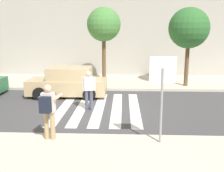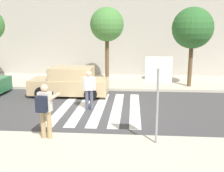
# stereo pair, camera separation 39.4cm
# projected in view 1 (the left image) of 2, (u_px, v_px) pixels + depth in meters

# --- Properties ---
(ground_plane) EXTENTS (120.00, 120.00, 0.00)m
(ground_plane) POSITION_uv_depth(u_px,v_px,m) (99.00, 109.00, 11.70)
(ground_plane) COLOR #424244
(sidewalk_far) EXTENTS (60.00, 4.80, 0.14)m
(sidewalk_far) POSITION_uv_depth(u_px,v_px,m) (107.00, 82.00, 17.54)
(sidewalk_far) COLOR beige
(sidewalk_far) RESTS_ON ground
(building_facade_far) EXTENTS (56.00, 4.00, 7.54)m
(building_facade_far) POSITION_uv_depth(u_px,v_px,m) (110.00, 26.00, 21.07)
(building_facade_far) COLOR #ADA89E
(building_facade_far) RESTS_ON ground
(crosswalk_stripe_0) EXTENTS (0.44, 5.20, 0.01)m
(crosswalk_stripe_0) POSITION_uv_depth(u_px,v_px,m) (64.00, 107.00, 11.96)
(crosswalk_stripe_0) COLOR silver
(crosswalk_stripe_0) RESTS_ON ground
(crosswalk_stripe_1) EXTENTS (0.44, 5.20, 0.01)m
(crosswalk_stripe_1) POSITION_uv_depth(u_px,v_px,m) (82.00, 107.00, 11.92)
(crosswalk_stripe_1) COLOR silver
(crosswalk_stripe_1) RESTS_ON ground
(crosswalk_stripe_2) EXTENTS (0.44, 5.20, 0.01)m
(crosswalk_stripe_2) POSITION_uv_depth(u_px,v_px,m) (99.00, 108.00, 11.89)
(crosswalk_stripe_2) COLOR silver
(crosswalk_stripe_2) RESTS_ON ground
(crosswalk_stripe_3) EXTENTS (0.44, 5.20, 0.01)m
(crosswalk_stripe_3) POSITION_uv_depth(u_px,v_px,m) (117.00, 108.00, 11.86)
(crosswalk_stripe_3) COLOR silver
(crosswalk_stripe_3) RESTS_ON ground
(crosswalk_stripe_4) EXTENTS (0.44, 5.20, 0.01)m
(crosswalk_stripe_4) POSITION_uv_depth(u_px,v_px,m) (134.00, 108.00, 11.82)
(crosswalk_stripe_4) COLOR silver
(crosswalk_stripe_4) RESTS_ON ground
(stop_sign) EXTENTS (0.76, 0.08, 2.58)m
(stop_sign) POSITION_uv_depth(u_px,v_px,m) (162.00, 81.00, 7.52)
(stop_sign) COLOR gray
(stop_sign) RESTS_ON sidewalk_near
(photographer_with_backpack) EXTENTS (0.65, 0.89, 1.72)m
(photographer_with_backpack) POSITION_uv_depth(u_px,v_px,m) (48.00, 107.00, 7.90)
(photographer_with_backpack) COLOR tan
(photographer_with_backpack) RESTS_ON sidewalk_near
(pedestrian_crossing) EXTENTS (0.58, 0.28, 1.72)m
(pedestrian_crossing) POSITION_uv_depth(u_px,v_px,m) (89.00, 88.00, 11.40)
(pedestrian_crossing) COLOR #474C60
(pedestrian_crossing) RESTS_ON ground
(parked_car_tan) EXTENTS (4.10, 1.92, 1.55)m
(parked_car_tan) POSITION_uv_depth(u_px,v_px,m) (68.00, 83.00, 13.87)
(parked_car_tan) COLOR tan
(parked_car_tan) RESTS_ON ground
(street_tree_center) EXTENTS (2.07, 2.07, 4.70)m
(street_tree_center) POSITION_uv_depth(u_px,v_px,m) (104.00, 25.00, 15.99)
(street_tree_center) COLOR brown
(street_tree_center) RESTS_ON sidewalk_far
(street_tree_east) EXTENTS (2.38, 2.38, 4.62)m
(street_tree_east) POSITION_uv_depth(u_px,v_px,m) (189.00, 28.00, 15.27)
(street_tree_east) COLOR brown
(street_tree_east) RESTS_ON sidewalk_far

